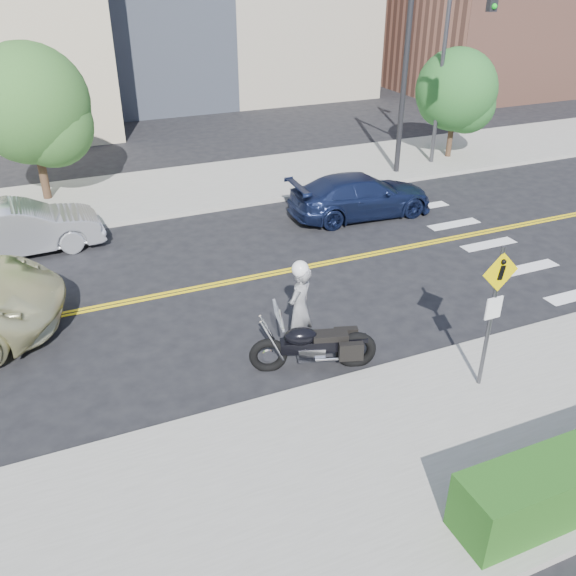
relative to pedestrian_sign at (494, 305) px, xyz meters
The scene contains 12 objects.
ground_plane 7.83m from the pedestrian_sign, 123.64° to the left, with size 120.00×120.00×0.00m, color black.
sidewalk_near 4.75m from the pedestrian_sign, 164.21° to the right, with size 60.00×5.00×0.15m, color #9E9B91.
sidewalk_far 14.56m from the pedestrian_sign, 106.91° to the left, with size 60.00×5.00×0.15m, color #9E9B91.
lamp_post 15.16m from the pedestrian_sign, 58.67° to the left, with size 0.16×0.16×8.00m, color #4C4C51.
traffic_light 13.06m from the pedestrian_sign, 63.01° to the left, with size 0.28×4.50×7.00m.
pedestrian_sign is the anchor object (origin of this frame).
motorcyclist 3.96m from the pedestrian_sign, 134.21° to the left, with size 0.87×0.82×2.13m.
motorcycle 3.57m from the pedestrian_sign, 143.78° to the left, with size 2.57×0.78×1.57m, color black, non-canonical shape.
parked_car_silver 13.28m from the pedestrian_sign, 127.78° to the left, with size 1.61×4.60×1.52m, color silver.
parked_car_blue 9.50m from the pedestrian_sign, 75.39° to the left, with size 1.96×4.82×1.40m, color #172146.
tree_far_a 16.27m from the pedestrian_sign, 116.00° to the left, with size 3.91×3.91×5.34m.
tree_far_b 15.97m from the pedestrian_sign, 55.96° to the left, with size 3.27×3.27×4.52m.
Camera 1 is at (-3.16, -13.76, 7.65)m, focal length 38.00 mm.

